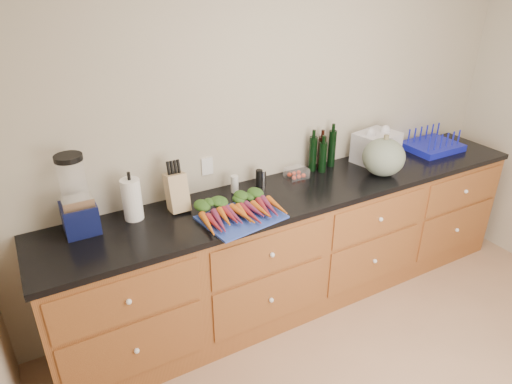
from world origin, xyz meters
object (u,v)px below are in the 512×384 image
squash (384,157)px  blender_appliance (77,200)px  knife_block (177,192)px  tomato_box (297,173)px  cutting_board (241,217)px  paper_towel (132,199)px  dish_rack (432,145)px  carrots (238,210)px

squash → blender_appliance: blender_appliance is taller
knife_block → tomato_box: bearing=1.9°
knife_block → tomato_box: knife_block is taller
blender_appliance → tomato_box: (1.51, 0.01, -0.17)m
cutting_board → blender_appliance: blender_appliance is taller
squash → tomato_box: squash is taller
cutting_board → squash: size_ratio=1.54×
squash → paper_towel: size_ratio=1.18×
paper_towel → dish_rack: 2.51m
squash → dish_rack: squash is taller
blender_appliance → carrots: bearing=-17.5°
squash → knife_block: 1.52m
carrots → knife_block: size_ratio=2.05×
squash → blender_appliance: size_ratio=0.64×
dish_rack → blender_appliance: bearing=178.4°
squash → tomato_box: size_ratio=2.02×
carrots → blender_appliance: size_ratio=1.03×
cutting_board → carrots: carrots is taller
paper_towel → tomato_box: 1.21m
carrots → paper_towel: size_ratio=1.89×
paper_towel → blender_appliance: bearing=-179.5°
blender_appliance → squash: bearing=-6.9°
cutting_board → tomato_box: size_ratio=3.11×
squash → knife_block: squash is taller
cutting_board → paper_towel: size_ratio=1.82×
carrots → blender_appliance: (-0.88, 0.28, 0.17)m
cutting_board → squash: bearing=3.1°
carrots → tomato_box: carrots is taller
cutting_board → tomato_box: tomato_box is taller
carrots → blender_appliance: bearing=162.5°
cutting_board → carrots: size_ratio=0.96×
carrots → tomato_box: 0.69m
carrots → paper_towel: (-0.58, 0.28, 0.09)m
knife_block → dish_rack: bearing=-1.5°
knife_block → cutting_board: bearing=-45.2°
paper_towel → tomato_box: bearing=0.5°
blender_appliance → dish_rack: bearing=-1.6°
blender_appliance → tomato_box: bearing=0.5°
tomato_box → dish_rack: 1.31m
cutting_board → dish_rack: (1.93, 0.24, 0.04)m
paper_towel → cutting_board: bearing=-29.1°
carrots → dish_rack: bearing=5.9°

